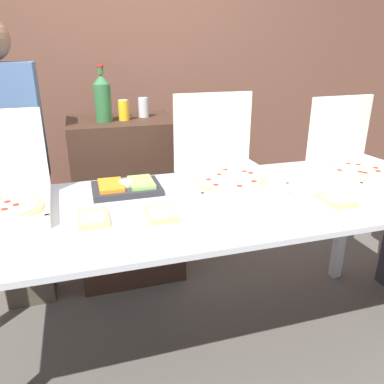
# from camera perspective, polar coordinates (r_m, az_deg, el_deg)

# --- Properties ---
(ground_plane) EXTENTS (16.00, 16.00, 0.00)m
(ground_plane) POSITION_cam_1_polar(r_m,az_deg,el_deg) (2.17, 0.00, -23.03)
(ground_plane) COLOR #514C47
(brick_wall_behind) EXTENTS (10.00, 0.06, 2.80)m
(brick_wall_behind) POSITION_cam_1_polar(r_m,az_deg,el_deg) (3.23, -9.24, 18.81)
(brick_wall_behind) COLOR brown
(brick_wall_behind) RESTS_ON ground_plane
(buffet_table) EXTENTS (2.45, 0.88, 0.86)m
(buffet_table) POSITION_cam_1_polar(r_m,az_deg,el_deg) (1.73, 0.00, -4.37)
(buffet_table) COLOR silver
(buffet_table) RESTS_ON ground_plane
(pizza_box_near_left) EXTENTS (0.45, 0.46, 0.44)m
(pizza_box_near_left) POSITION_cam_1_polar(r_m,az_deg,el_deg) (1.94, 4.91, 3.76)
(pizza_box_near_left) COLOR silver
(pizza_box_near_left) RESTS_ON buffet_table
(pizza_box_far_right) EXTENTS (0.44, 0.45, 0.41)m
(pizza_box_far_right) POSITION_cam_1_polar(r_m,az_deg,el_deg) (2.23, 23.73, 4.24)
(pizza_box_far_right) COLOR silver
(pizza_box_far_right) RESTS_ON buffet_table
(paper_plate_front_right) EXTENTS (0.21, 0.21, 0.03)m
(paper_plate_front_right) POSITION_cam_1_polar(r_m,az_deg,el_deg) (1.54, -4.75, -3.45)
(paper_plate_front_right) COLOR white
(paper_plate_front_right) RESTS_ON buffet_table
(paper_plate_front_center) EXTENTS (0.22, 0.22, 0.03)m
(paper_plate_front_center) POSITION_cam_1_polar(r_m,az_deg,el_deg) (1.79, 20.97, -1.27)
(paper_plate_front_center) COLOR white
(paper_plate_front_center) RESTS_ON buffet_table
(paper_plate_front_left) EXTENTS (0.25, 0.25, 0.03)m
(paper_plate_front_left) POSITION_cam_1_polar(r_m,az_deg,el_deg) (1.55, -14.78, -4.10)
(paper_plate_front_left) COLOR white
(paper_plate_front_left) RESTS_ON buffet_table
(veggie_tray) EXTENTS (0.33, 0.23, 0.05)m
(veggie_tray) POSITION_cam_1_polar(r_m,az_deg,el_deg) (1.84, -9.96, 0.75)
(veggie_tray) COLOR #28282D
(veggie_tray) RESTS_ON buffet_table
(sideboard_podium) EXTENTS (0.68, 0.54, 1.10)m
(sideboard_podium) POSITION_cam_1_polar(r_m,az_deg,el_deg) (2.60, -9.82, -1.05)
(sideboard_podium) COLOR #382319
(sideboard_podium) RESTS_ON ground_plane
(soda_bottle) EXTENTS (0.10, 0.10, 0.33)m
(soda_bottle) POSITION_cam_1_polar(r_m,az_deg,el_deg) (2.35, -13.46, 13.82)
(soda_bottle) COLOR #2D6638
(soda_bottle) RESTS_ON sideboard_podium
(soda_can_silver) EXTENTS (0.07, 0.07, 0.12)m
(soda_can_silver) POSITION_cam_1_polar(r_m,az_deg,el_deg) (2.48, -7.40, 12.67)
(soda_can_silver) COLOR silver
(soda_can_silver) RESTS_ON sideboard_podium
(soda_can_colored) EXTENTS (0.07, 0.07, 0.12)m
(soda_can_colored) POSITION_cam_1_polar(r_m,az_deg,el_deg) (2.38, -10.35, 12.18)
(soda_can_colored) COLOR gold
(soda_can_colored) RESTS_ON sideboard_podium
(person_guest_cap) EXTENTS (0.40, 0.22, 1.66)m
(person_guest_cap) POSITION_cam_1_polar(r_m,az_deg,el_deg) (2.36, -25.87, 3.21)
(person_guest_cap) COLOR #473D33
(person_guest_cap) RESTS_ON ground_plane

